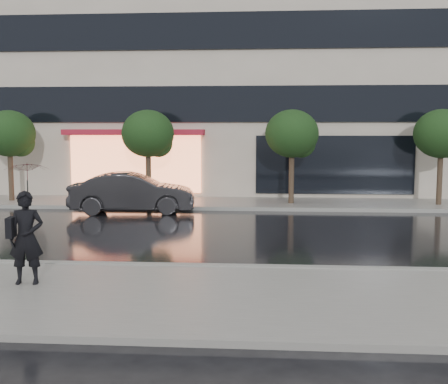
{
  "coord_description": "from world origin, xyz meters",
  "views": [
    {
      "loc": [
        1.9,
        -13.3,
        3.16
      ],
      "look_at": [
        0.75,
        2.46,
        1.4
      ],
      "focal_mm": 45.0,
      "sensor_mm": 36.0,
      "label": 1
    }
  ],
  "objects": [
    {
      "name": "office_building",
      "position": [
        -0.0,
        17.97,
        9.0
      ],
      "size": [
        30.0,
        12.76,
        18.0
      ],
      "color": "#C0B3A2",
      "rests_on": "ground"
    },
    {
      "name": "sidewalk_near",
      "position": [
        0.0,
        -3.25,
        0.06
      ],
      "size": [
        60.0,
        4.5,
        0.12
      ],
      "primitive_type": "cube",
      "color": "slate",
      "rests_on": "ground"
    },
    {
      "name": "pedestrian_with_umbrella",
      "position": [
        -2.75,
        -2.75,
        1.58
      ],
      "size": [
        0.93,
        0.95,
        2.41
      ],
      "rotation": [
        0.0,
        0.0,
        0.14
      ],
      "color": "black",
      "rests_on": "sidewalk_near"
    },
    {
      "name": "parked_car",
      "position": [
        -3.11,
        7.57,
        0.77
      ],
      "size": [
        4.84,
        2.19,
        1.54
      ],
      "primitive_type": "imported",
      "rotation": [
        0.0,
        0.0,
        1.69
      ],
      "color": "black",
      "rests_on": "ground"
    },
    {
      "name": "tree_mid_west",
      "position": [
        -2.94,
        10.03,
        2.92
      ],
      "size": [
        2.2,
        2.2,
        3.99
      ],
      "color": "#33261C",
      "rests_on": "ground"
    },
    {
      "name": "tree_mid_east",
      "position": [
        3.06,
        10.03,
        2.92
      ],
      "size": [
        2.2,
        2.2,
        3.99
      ],
      "color": "#33261C",
      "rests_on": "ground"
    },
    {
      "name": "tree_far_east",
      "position": [
        9.06,
        10.03,
        2.92
      ],
      "size": [
        2.2,
        2.2,
        3.99
      ],
      "color": "#33261C",
      "rests_on": "ground"
    },
    {
      "name": "sidewalk_far",
      "position": [
        0.0,
        10.25,
        0.06
      ],
      "size": [
        60.0,
        3.5,
        0.12
      ],
      "primitive_type": "cube",
      "color": "slate",
      "rests_on": "ground"
    },
    {
      "name": "curb_near",
      "position": [
        0.0,
        -1.0,
        0.07
      ],
      "size": [
        60.0,
        0.25,
        0.14
      ],
      "primitive_type": "cube",
      "color": "gray",
      "rests_on": "ground"
    },
    {
      "name": "tree_far_west",
      "position": [
        -8.94,
        10.03,
        2.92
      ],
      "size": [
        2.2,
        2.2,
        3.99
      ],
      "color": "#33261C",
      "rests_on": "ground"
    },
    {
      "name": "ground",
      "position": [
        0.0,
        0.0,
        0.0
      ],
      "size": [
        120.0,
        120.0,
        0.0
      ],
      "primitive_type": "plane",
      "color": "black",
      "rests_on": "ground"
    },
    {
      "name": "curb_far",
      "position": [
        0.0,
        8.5,
        0.07
      ],
      "size": [
        60.0,
        0.25,
        0.14
      ],
      "primitive_type": "cube",
      "color": "gray",
      "rests_on": "ground"
    }
  ]
}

